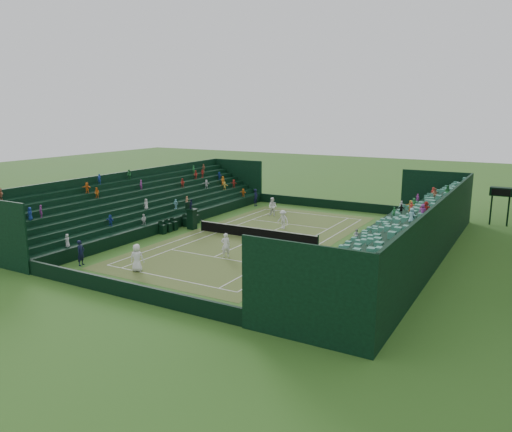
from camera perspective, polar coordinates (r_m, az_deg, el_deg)
The scene contains 18 objects.
ground at distance 43.14m, azimuth 0.00°, elevation -2.60°, with size 160.00×160.00×0.00m, color #36631F.
court_surface at distance 43.13m, azimuth 0.00°, elevation -2.59°, with size 12.97×26.77×0.01m, color #346622.
perimeter_wall_north at distance 57.04m, azimuth 7.95°, elevation 1.40°, with size 17.17×0.20×1.00m, color black.
perimeter_wall_south at distance 30.84m, azimuth -14.97°, elevation -8.07°, with size 17.17×0.20×1.00m, color black.
perimeter_wall_east at distance 39.63m, azimuth 10.73°, elevation -3.39°, with size 0.20×31.77×1.00m, color black.
perimeter_wall_west at distance 47.68m, azimuth -8.89°, elevation -0.71°, with size 0.20×31.77×1.00m, color black.
north_grandstand at distance 38.27m, azimuth 16.71°, elevation -2.62°, with size 6.60×32.00×4.90m.
south_grandstand at distance 50.15m, azimuth -12.66°, elevation 0.98°, with size 6.60×32.00×4.90m.
tennis_net at distance 43.01m, azimuth 0.00°, elevation -1.92°, with size 11.67×0.10×1.06m.
scoreboard_tower at distance 52.89m, azimuth 26.22°, elevation 2.35°, with size 2.00×1.00×3.70m.
umpire_chair at distance 46.77m, azimuth -7.35°, elevation -0.03°, with size 0.90×0.90×2.83m.
courtside_chairs at distance 47.34m, azimuth -8.67°, elevation -0.87°, with size 0.54×5.51×1.18m.
player_near_west at distance 35.22m, azimuth -13.45°, elevation -4.67°, with size 0.94×0.61×1.93m, color white.
player_near_east at distance 37.65m, azimuth -3.49°, elevation -3.33°, with size 0.68×0.45×1.86m, color white.
player_far_west at distance 52.34m, azimuth 1.91°, elevation 1.07°, with size 0.93×0.73×1.92m, color white.
player_far_east at distance 46.68m, azimuth 3.10°, elevation -0.39°, with size 1.13×0.65×1.75m, color white.
line_judge_north at distance 57.69m, azimuth -0.02°, elevation 2.13°, with size 0.72×0.47×1.98m, color black.
line_judge_south at distance 37.70m, azimuth -19.39°, elevation -3.99°, with size 0.68×0.44×1.86m, color black.
Camera 1 is at (20.73, -36.24, 10.85)m, focal length 35.00 mm.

